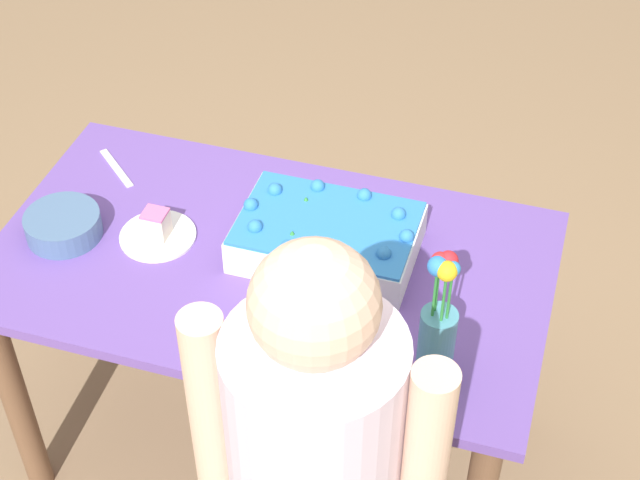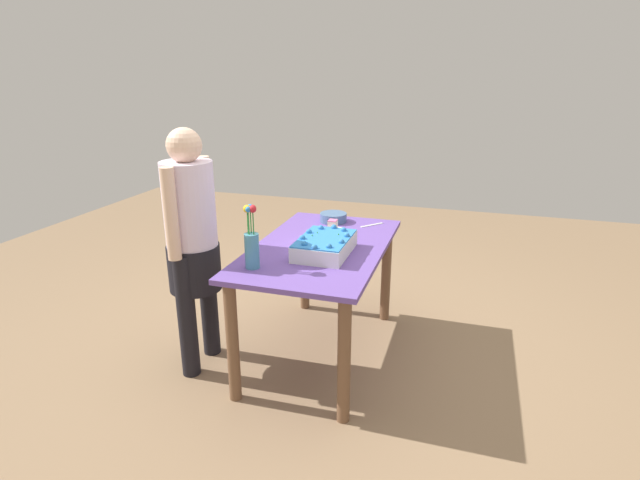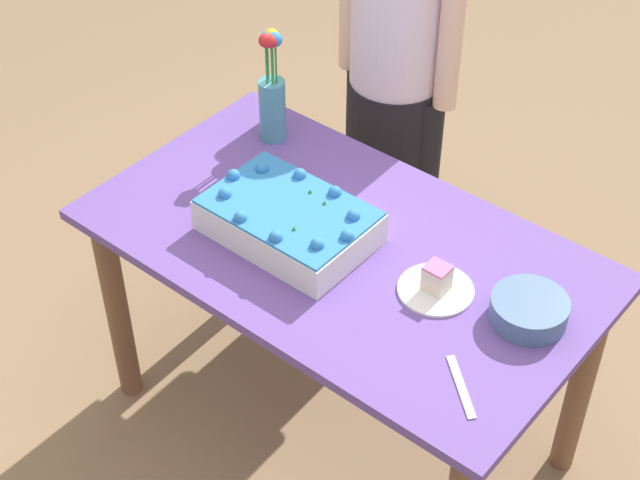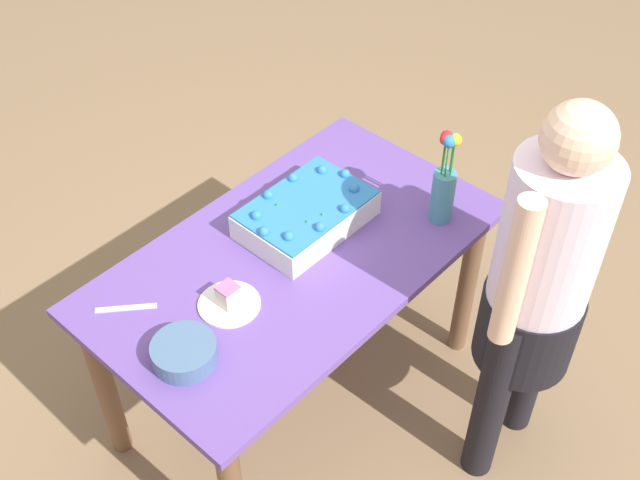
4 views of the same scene
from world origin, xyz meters
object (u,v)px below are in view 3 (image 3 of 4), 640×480
Objects in this scene: serving_plate_with_slice at (436,284)px; cake_knife at (461,386)px; fruit_bowl at (529,310)px; sheet_cake at (289,220)px; person_standing at (397,64)px; flower_vase at (272,96)px.

serving_plate_with_slice reaches higher than cake_knife.
cake_knife is at bearing 88.93° from fruit_bowl.
person_standing is at bearing -74.83° from sheet_cake.
sheet_cake is 0.43m from serving_plate_with_slice.
sheet_cake is at bearing 136.88° from flower_vase.
flower_vase reaches higher than serving_plate_with_slice.
fruit_bowl is (-0.23, -0.06, 0.01)m from serving_plate_with_slice.
fruit_bowl is at bearing 169.64° from flower_vase.
sheet_cake is 0.79m from person_standing.
serving_plate_with_slice is 0.54× the size of flower_vase.
fruit_bowl is at bearing -49.92° from cake_knife.
sheet_cake reaches higher than serving_plate_with_slice.
fruit_bowl is 1.06m from person_standing.
cake_knife is 0.28m from fruit_bowl.
sheet_cake is 0.67m from fruit_bowl.
person_standing reaches higher than fruit_bowl.
cake_knife is 0.13× the size of person_standing.
flower_vase is at bearing -15.93° from person_standing.
sheet_cake is 0.67m from cake_knife.
flower_vase is 1.87× the size of fruit_bowl.
fruit_bowl is 0.13× the size of person_standing.
flower_vase is (0.76, -0.24, 0.12)m from serving_plate_with_slice.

